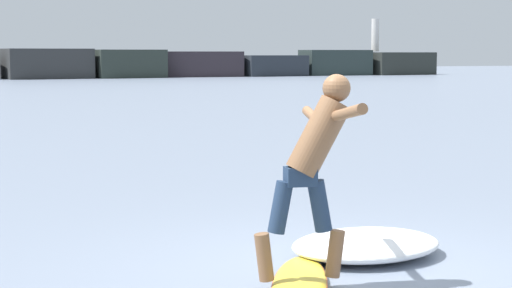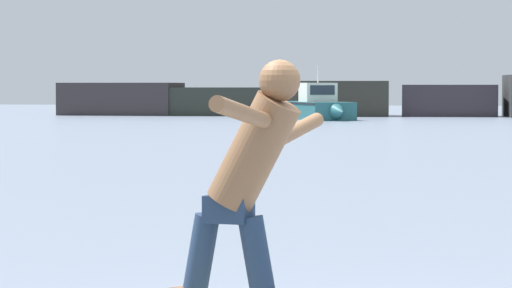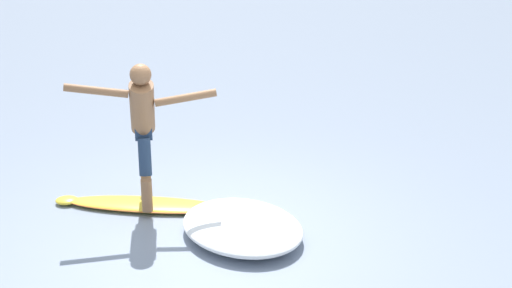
# 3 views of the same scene
# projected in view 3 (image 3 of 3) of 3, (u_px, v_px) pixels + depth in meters

# --- Properties ---
(ground_plane) EXTENTS (200.00, 200.00, 0.00)m
(ground_plane) POSITION_uv_depth(u_px,v_px,m) (201.00, 224.00, 8.31)
(ground_plane) COLOR gray
(surfboard) EXTENTS (1.36, 2.11, 0.23)m
(surfboard) POSITION_uv_depth(u_px,v_px,m) (144.00, 204.00, 8.72)
(surfboard) COLOR yellow
(surfboard) RESTS_ON ground
(surfer) EXTENTS (0.89, 1.69, 1.78)m
(surfer) POSITION_uv_depth(u_px,v_px,m) (143.00, 121.00, 8.24)
(surfer) COLOR brown
(surfer) RESTS_ON surfboard
(wave_foam_at_tail) EXTENTS (1.79, 1.50, 0.24)m
(wave_foam_at_tail) POSITION_uv_depth(u_px,v_px,m) (242.00, 226.00, 7.96)
(wave_foam_at_tail) COLOR white
(wave_foam_at_tail) RESTS_ON ground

